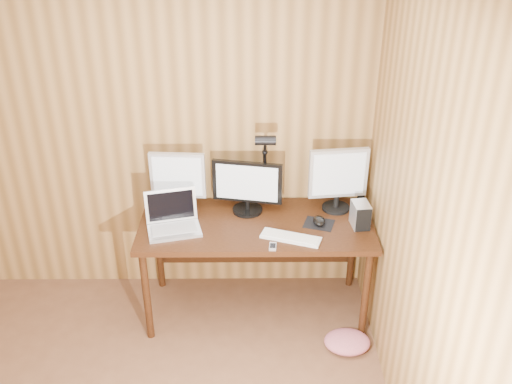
{
  "coord_description": "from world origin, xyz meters",
  "views": [
    {
      "loc": [
        0.91,
        -1.71,
        2.8
      ],
      "look_at": [
        0.93,
        1.58,
        1.02
      ],
      "focal_mm": 40.0,
      "sensor_mm": 36.0,
      "label": 1
    }
  ],
  "objects_px": {
    "speaker": "(361,199)",
    "monitor_left": "(178,180)",
    "desk": "(256,232)",
    "phone": "(273,246)",
    "mouse": "(319,221)",
    "keyboard": "(291,237)",
    "desk_lamp": "(265,159)",
    "monitor_right": "(338,178)",
    "laptop": "(173,219)",
    "hard_drive": "(360,215)",
    "monitor_center": "(247,187)"
  },
  "relations": [
    {
      "from": "speaker",
      "to": "monitor_left",
      "type": "bearing_deg",
      "value": -179.01
    },
    {
      "from": "desk",
      "to": "phone",
      "type": "distance_m",
      "value": 0.4
    },
    {
      "from": "monitor_left",
      "to": "mouse",
      "type": "distance_m",
      "value": 1.02
    },
    {
      "from": "keyboard",
      "to": "desk_lamp",
      "type": "distance_m",
      "value": 0.59
    },
    {
      "from": "monitor_right",
      "to": "keyboard",
      "type": "distance_m",
      "value": 0.57
    },
    {
      "from": "laptop",
      "to": "phone",
      "type": "bearing_deg",
      "value": -33.99
    },
    {
      "from": "keyboard",
      "to": "phone",
      "type": "xyz_separation_m",
      "value": [
        -0.12,
        -0.1,
        -0.0
      ]
    },
    {
      "from": "desk",
      "to": "laptop",
      "type": "relative_size",
      "value": 4.0
    },
    {
      "from": "desk",
      "to": "hard_drive",
      "type": "bearing_deg",
      "value": -9.11
    },
    {
      "from": "desk",
      "to": "keyboard",
      "type": "distance_m",
      "value": 0.38
    },
    {
      "from": "monitor_left",
      "to": "speaker",
      "type": "xyz_separation_m",
      "value": [
        1.3,
        0.02,
        -0.17
      ]
    },
    {
      "from": "monitor_left",
      "to": "monitor_right",
      "type": "height_order",
      "value": "monitor_right"
    },
    {
      "from": "keyboard",
      "to": "hard_drive",
      "type": "height_order",
      "value": "hard_drive"
    },
    {
      "from": "monitor_center",
      "to": "keyboard",
      "type": "distance_m",
      "value": 0.5
    },
    {
      "from": "speaker",
      "to": "monitor_center",
      "type": "bearing_deg",
      "value": -175.84
    },
    {
      "from": "laptop",
      "to": "desk_lamp",
      "type": "distance_m",
      "value": 0.76
    },
    {
      "from": "phone",
      "to": "desk_lamp",
      "type": "distance_m",
      "value": 0.65
    },
    {
      "from": "monitor_left",
      "to": "hard_drive",
      "type": "distance_m",
      "value": 1.28
    },
    {
      "from": "monitor_left",
      "to": "keyboard",
      "type": "distance_m",
      "value": 0.9
    },
    {
      "from": "monitor_center",
      "to": "monitor_left",
      "type": "distance_m",
      "value": 0.49
    },
    {
      "from": "laptop",
      "to": "phone",
      "type": "height_order",
      "value": "laptop"
    },
    {
      "from": "monitor_center",
      "to": "monitor_right",
      "type": "bearing_deg",
      "value": 13.06
    },
    {
      "from": "phone",
      "to": "desk_lamp",
      "type": "xyz_separation_m",
      "value": [
        -0.04,
        0.53,
        0.37
      ]
    },
    {
      "from": "monitor_center",
      "to": "mouse",
      "type": "distance_m",
      "value": 0.55
    },
    {
      "from": "monitor_center",
      "to": "desk_lamp",
      "type": "height_order",
      "value": "desk_lamp"
    },
    {
      "from": "mouse",
      "to": "hard_drive",
      "type": "bearing_deg",
      "value": -0.09
    },
    {
      "from": "desk_lamp",
      "to": "monitor_right",
      "type": "bearing_deg",
      "value": -20.71
    },
    {
      "from": "laptop",
      "to": "phone",
      "type": "distance_m",
      "value": 0.71
    },
    {
      "from": "hard_drive",
      "to": "desk_lamp",
      "type": "relative_size",
      "value": 0.28
    },
    {
      "from": "keyboard",
      "to": "hard_drive",
      "type": "relative_size",
      "value": 2.39
    },
    {
      "from": "desk_lamp",
      "to": "phone",
      "type": "bearing_deg",
      "value": -101.5
    },
    {
      "from": "desk",
      "to": "laptop",
      "type": "height_order",
      "value": "laptop"
    },
    {
      "from": "hard_drive",
      "to": "desk",
      "type": "bearing_deg",
      "value": 164.39
    },
    {
      "from": "monitor_left",
      "to": "keyboard",
      "type": "xyz_separation_m",
      "value": [
        0.77,
        -0.4,
        -0.22
      ]
    },
    {
      "from": "mouse",
      "to": "phone",
      "type": "bearing_deg",
      "value": -133.99
    },
    {
      "from": "laptop",
      "to": "speaker",
      "type": "height_order",
      "value": "laptop"
    },
    {
      "from": "monitor_left",
      "to": "mouse",
      "type": "bearing_deg",
      "value": -8.59
    },
    {
      "from": "keyboard",
      "to": "laptop",
      "type": "bearing_deg",
      "value": -171.4
    },
    {
      "from": "monitor_right",
      "to": "desk_lamp",
      "type": "distance_m",
      "value": 0.53
    },
    {
      "from": "monitor_left",
      "to": "monitor_right",
      "type": "xyz_separation_m",
      "value": [
        1.12,
        -0.01,
        0.02
      ]
    },
    {
      "from": "monitor_right",
      "to": "hard_drive",
      "type": "distance_m",
      "value": 0.31
    },
    {
      "from": "keyboard",
      "to": "phone",
      "type": "relative_size",
      "value": 4.36
    },
    {
      "from": "keyboard",
      "to": "speaker",
      "type": "height_order",
      "value": "speaker"
    },
    {
      "from": "speaker",
      "to": "monitor_right",
      "type": "bearing_deg",
      "value": -169.62
    },
    {
      "from": "keyboard",
      "to": "desk",
      "type": "bearing_deg",
      "value": 149.33
    },
    {
      "from": "laptop",
      "to": "hard_drive",
      "type": "xyz_separation_m",
      "value": [
        1.27,
        0.01,
        0.02
      ]
    },
    {
      "from": "desk",
      "to": "laptop",
      "type": "distance_m",
      "value": 0.6
    },
    {
      "from": "monitor_left",
      "to": "keyboard",
      "type": "relative_size",
      "value": 1.06
    },
    {
      "from": "monitor_right",
      "to": "laptop",
      "type": "relative_size",
      "value": 1.17
    },
    {
      "from": "laptop",
      "to": "mouse",
      "type": "bearing_deg",
      "value": -11.74
    }
  ]
}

